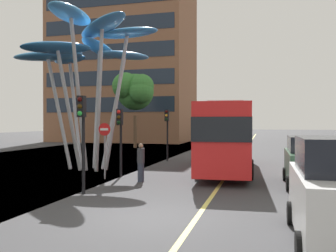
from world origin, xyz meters
TOP-DOWN VIEW (x-y plane):
  - ground at (-0.74, 0.00)m, footprint 120.00×240.00m
  - red_bus at (0.88, 10.48)m, footprint 3.19×11.46m
  - leaf_sculpture at (-6.81, 8.64)m, footprint 8.85×7.43m
  - traffic_light_kerb_near at (-3.67, 2.39)m, footprint 0.28×0.42m
  - traffic_light_kerb_far at (-3.97, 6.78)m, footprint 0.28×0.42m
  - traffic_light_island_mid at (-3.56, 14.16)m, footprint 0.28×0.42m
  - car_parked_mid at (4.77, 6.38)m, footprint 2.03×4.30m
  - tree_pavement_near at (-10.14, 25.69)m, footprint 4.52×4.67m
  - pedestrian at (-2.50, 5.67)m, footprint 0.34×0.34m
  - no_entry_sign at (-4.44, 6.01)m, footprint 0.60×0.12m
  - backdrop_building at (-16.38, 38.34)m, footprint 18.69×11.79m

SIDE VIEW (x-z plane):
  - ground at x=-0.74m, z-range -0.10..0.00m
  - pedestrian at x=-2.50m, z-range 0.01..1.74m
  - car_parked_mid at x=4.77m, z-range -0.05..2.05m
  - no_entry_sign at x=-4.44m, z-range 0.44..3.10m
  - red_bus at x=0.88m, z-range 0.18..3.99m
  - traffic_light_kerb_far at x=-3.97m, z-range 0.76..4.11m
  - traffic_light_island_mid at x=-3.56m, z-range 0.80..4.35m
  - traffic_light_kerb_near at x=-3.67m, z-range 0.83..4.52m
  - tree_pavement_near at x=-10.14m, z-range 2.02..9.84m
  - leaf_sculpture at x=-6.81m, z-range 2.37..11.03m
  - backdrop_building at x=-16.38m, z-range 0.00..23.62m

